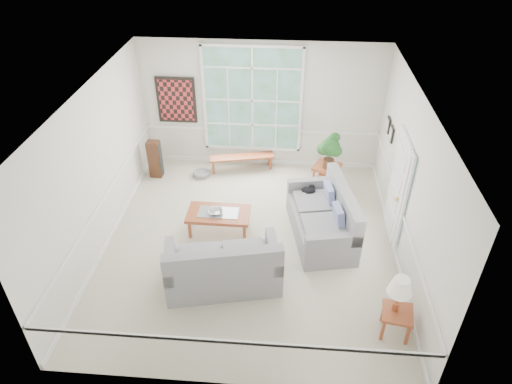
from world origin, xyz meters
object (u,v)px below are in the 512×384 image
at_px(loveseat_right, 322,214).
at_px(end_table, 326,176).
at_px(loveseat_front, 222,260).
at_px(coffee_table, 219,222).
at_px(side_table, 395,322).

xyz_separation_m(loveseat_right, end_table, (0.19, 1.75, -0.26)).
bearing_deg(loveseat_front, coffee_table, 89.18).
bearing_deg(side_table, loveseat_front, 162.82).
distance_m(end_table, side_table, 4.09).
xyz_separation_m(loveseat_right, coffee_table, (-1.98, -0.03, -0.30)).
bearing_deg(end_table, coffee_table, -140.76).
bearing_deg(loveseat_front, side_table, -29.27).
height_order(loveseat_front, end_table, loveseat_front).
relative_size(loveseat_right, coffee_table, 1.60).
bearing_deg(end_table, loveseat_right, -96.25).
distance_m(loveseat_front, coffee_table, 1.43).
height_order(loveseat_front, coffee_table, loveseat_front).
bearing_deg(end_table, side_table, -77.82).
height_order(coffee_table, end_table, end_table).
xyz_separation_m(loveseat_right, loveseat_front, (-1.71, -1.40, -0.01)).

